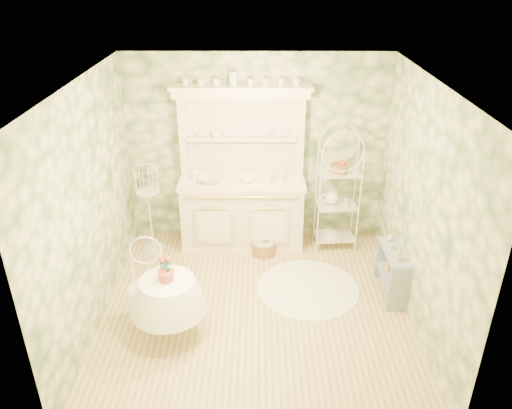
{
  "coord_description": "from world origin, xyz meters",
  "views": [
    {
      "loc": [
        0.02,
        -4.8,
        3.8
      ],
      "look_at": [
        0.0,
        0.5,
        1.15
      ],
      "focal_mm": 35.0,
      "sensor_mm": 36.0,
      "label": 1
    }
  ],
  "objects_px": {
    "birdcage_stand": "(149,203)",
    "floor_basket": "(264,247)",
    "cafe_chair": "(146,292)",
    "side_shelf": "(392,274)",
    "round_table": "(169,305)",
    "bakers_rack": "(338,192)",
    "kitchen_dresser": "(242,172)"
  },
  "relations": [
    {
      "from": "birdcage_stand",
      "to": "floor_basket",
      "type": "bearing_deg",
      "value": -4.19
    },
    {
      "from": "kitchen_dresser",
      "to": "bakers_rack",
      "type": "xyz_separation_m",
      "value": [
        1.33,
        -0.03,
        -0.29
      ]
    },
    {
      "from": "cafe_chair",
      "to": "birdcage_stand",
      "type": "bearing_deg",
      "value": 88.81
    },
    {
      "from": "kitchen_dresser",
      "to": "cafe_chair",
      "type": "distance_m",
      "value": 2.16
    },
    {
      "from": "bakers_rack",
      "to": "round_table",
      "type": "distance_m",
      "value": 2.87
    },
    {
      "from": "round_table",
      "to": "birdcage_stand",
      "type": "distance_m",
      "value": 1.91
    },
    {
      "from": "side_shelf",
      "to": "cafe_chair",
      "type": "distance_m",
      "value": 2.97
    },
    {
      "from": "kitchen_dresser",
      "to": "round_table",
      "type": "height_order",
      "value": "kitchen_dresser"
    },
    {
      "from": "side_shelf",
      "to": "cafe_chair",
      "type": "bearing_deg",
      "value": -166.02
    },
    {
      "from": "birdcage_stand",
      "to": "round_table",
      "type": "bearing_deg",
      "value": -73.23
    },
    {
      "from": "kitchen_dresser",
      "to": "side_shelf",
      "type": "height_order",
      "value": "kitchen_dresser"
    },
    {
      "from": "kitchen_dresser",
      "to": "floor_basket",
      "type": "xyz_separation_m",
      "value": [
        0.31,
        -0.28,
        -1.05
      ]
    },
    {
      "from": "round_table",
      "to": "floor_basket",
      "type": "bearing_deg",
      "value": 57.96
    },
    {
      "from": "cafe_chair",
      "to": "side_shelf",
      "type": "bearing_deg",
      "value": 0.27
    },
    {
      "from": "cafe_chair",
      "to": "round_table",
      "type": "bearing_deg",
      "value": -46.85
    },
    {
      "from": "bakers_rack",
      "to": "cafe_chair",
      "type": "height_order",
      "value": "bakers_rack"
    },
    {
      "from": "round_table",
      "to": "floor_basket",
      "type": "xyz_separation_m",
      "value": [
        1.05,
        1.68,
        -0.29
      ]
    },
    {
      "from": "side_shelf",
      "to": "birdcage_stand",
      "type": "distance_m",
      "value": 3.36
    },
    {
      "from": "kitchen_dresser",
      "to": "floor_basket",
      "type": "height_order",
      "value": "kitchen_dresser"
    },
    {
      "from": "cafe_chair",
      "to": "floor_basket",
      "type": "bearing_deg",
      "value": 37.24
    },
    {
      "from": "side_shelf",
      "to": "round_table",
      "type": "height_order",
      "value": "round_table"
    },
    {
      "from": "side_shelf",
      "to": "birdcage_stand",
      "type": "height_order",
      "value": "birdcage_stand"
    },
    {
      "from": "cafe_chair",
      "to": "floor_basket",
      "type": "xyz_separation_m",
      "value": [
        1.35,
        1.46,
        -0.3
      ]
    },
    {
      "from": "floor_basket",
      "to": "birdcage_stand",
      "type": "bearing_deg",
      "value": 175.81
    },
    {
      "from": "round_table",
      "to": "floor_basket",
      "type": "relative_size",
      "value": 2.58
    },
    {
      "from": "round_table",
      "to": "cafe_chair",
      "type": "relative_size",
      "value": 0.98
    },
    {
      "from": "bakers_rack",
      "to": "side_shelf",
      "type": "height_order",
      "value": "bakers_rack"
    },
    {
      "from": "cafe_chair",
      "to": "floor_basket",
      "type": "height_order",
      "value": "cafe_chair"
    },
    {
      "from": "bakers_rack",
      "to": "floor_basket",
      "type": "relative_size",
      "value": 5.62
    },
    {
      "from": "birdcage_stand",
      "to": "floor_basket",
      "type": "xyz_separation_m",
      "value": [
        1.59,
        -0.12,
        -0.64
      ]
    },
    {
      "from": "bakers_rack",
      "to": "round_table",
      "type": "height_order",
      "value": "bakers_rack"
    },
    {
      "from": "cafe_chair",
      "to": "birdcage_stand",
      "type": "distance_m",
      "value": 1.63
    }
  ]
}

